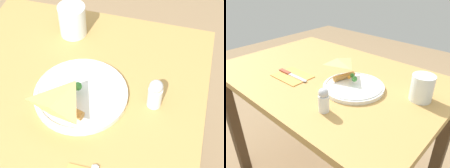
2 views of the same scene
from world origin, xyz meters
The scene contains 6 objects.
dining_table centered at (0.00, 0.00, 0.64)m, with size 1.09×0.74×0.76m.
plate_pizza centered at (0.17, -0.03, 0.77)m, with size 0.26×0.26×0.05m.
milk_glass centered at (0.42, 0.08, 0.81)m, with size 0.09×0.09×0.10m.
napkin_folded centered at (-0.11, -0.13, 0.76)m, with size 0.17×0.13×0.00m.
butter_knife centered at (-0.12, -0.13, 0.76)m, with size 0.19×0.02×0.01m.
salt_shaker centered at (0.20, -0.23, 0.80)m, with size 0.04×0.04×0.09m.
Camera 2 is at (0.68, -0.67, 1.21)m, focal length 35.00 mm.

